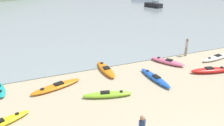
# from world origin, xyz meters

# --- Properties ---
(bay_water) EXTENTS (160.00, 70.00, 0.06)m
(bay_water) POSITION_xyz_m (0.00, 45.78, 0.03)
(bay_water) COLOR gray
(bay_water) RESTS_ON ground_plane
(kayak_on_sand_0) EXTENTS (3.45, 1.65, 0.31)m
(kayak_on_sand_0) POSITION_xyz_m (-4.55, 8.98, 0.14)
(kayak_on_sand_0) COLOR orange
(kayak_on_sand_0) RESTS_ON ground_plane
(kayak_on_sand_1) EXTENTS (3.22, 1.46, 0.40)m
(kayak_on_sand_1) POSITION_xyz_m (6.44, 7.01, 0.18)
(kayak_on_sand_1) COLOR red
(kayak_on_sand_1) RESTS_ON ground_plane
(kayak_on_sand_2) EXTENTS (2.82, 1.65, 0.31)m
(kayak_on_sand_2) POSITION_xyz_m (-7.62, 6.29, 0.13)
(kayak_on_sand_2) COLOR yellow
(kayak_on_sand_2) RESTS_ON ground_plane
(kayak_on_sand_3) EXTENTS (3.04, 1.33, 0.35)m
(kayak_on_sand_3) POSITION_xyz_m (-1.89, 6.75, 0.16)
(kayak_on_sand_3) COLOR #8CCC2D
(kayak_on_sand_3) RESTS_ON ground_plane
(kayak_on_sand_4) EXTENTS (0.76, 3.34, 0.35)m
(kayak_on_sand_4) POSITION_xyz_m (1.95, 7.58, 0.15)
(kayak_on_sand_4) COLOR blue
(kayak_on_sand_4) RESTS_ON ground_plane
(kayak_on_sand_5) EXTENTS (3.40, 1.08, 0.35)m
(kayak_on_sand_5) POSITION_xyz_m (8.90, 8.83, 0.15)
(kayak_on_sand_5) COLOR white
(kayak_on_sand_5) RESTS_ON ground_plane
(kayak_on_sand_6) EXTENTS (2.07, 2.81, 0.40)m
(kayak_on_sand_6) POSITION_xyz_m (4.46, 9.63, 0.18)
(kayak_on_sand_6) COLOR #E5668C
(kayak_on_sand_6) RESTS_ON ground_plane
(kayak_on_sand_8) EXTENTS (0.76, 3.11, 0.39)m
(kayak_on_sand_8) POSITION_xyz_m (-0.70, 10.17, 0.17)
(kayak_on_sand_8) COLOR orange
(kayak_on_sand_8) RESTS_ON ground_plane
(person_near_waterline) EXTENTS (0.32, 0.28, 1.58)m
(person_near_waterline) POSITION_xyz_m (7.01, 10.50, 0.90)
(person_near_waterline) COLOR gray
(person_near_waterline) RESTS_ON ground_plane
(moored_boat_2) EXTENTS (2.53, 3.95, 1.46)m
(moored_boat_2) POSITION_xyz_m (19.42, 35.33, 0.57)
(moored_boat_2) COLOR black
(moored_boat_2) RESTS_ON bay_water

